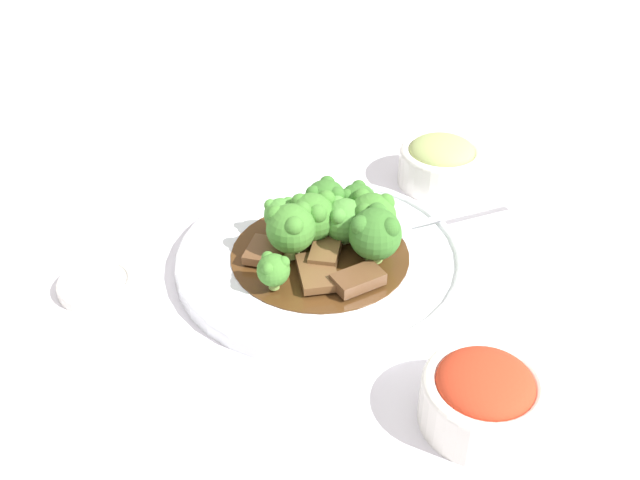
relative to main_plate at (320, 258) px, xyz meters
The scene contains 19 objects.
ground_plane 0.01m from the main_plate, ahead, with size 4.00×4.00×0.00m, color silver.
main_plate is the anchor object (origin of this frame).
beef_strip_0 0.07m from the main_plate, 101.38° to the left, with size 0.05×0.04×0.01m.
beef_strip_1 0.04m from the main_plate, 63.51° to the left, with size 0.05×0.07×0.01m.
beef_strip_2 0.06m from the main_plate, 16.92° to the right, with size 0.06×0.06×0.01m.
beef_strip_3 0.02m from the main_plate, 106.59° to the left, with size 0.05×0.05×0.01m.
broccoli_floret_0 0.07m from the main_plate, 142.86° to the left, with size 0.06×0.06×0.06m.
broccoli_floret_1 0.07m from the main_plate, behind, with size 0.05×0.05×0.05m.
broccoli_floret_2 0.06m from the main_plate, 61.33° to the right, with size 0.04×0.04×0.04m.
broccoli_floret_3 0.08m from the main_plate, 149.95° to the right, with size 0.04×0.04×0.05m.
broccoli_floret_4 0.08m from the main_plate, 29.69° to the left, with size 0.03×0.03×0.04m.
broccoli_floret_5 0.05m from the main_plate, 99.65° to the right, with size 0.05×0.05×0.06m.
broccoli_floret_6 0.07m from the main_plate, 119.95° to the right, with size 0.05×0.05×0.05m.
broccoli_floret_7 0.05m from the main_plate, 165.13° to the right, with size 0.05×0.05×0.05m.
broccoli_floret_8 0.05m from the main_plate, ahead, with size 0.05×0.05×0.06m.
serving_spoon 0.10m from the main_plate, behind, with size 0.22×0.04×0.01m.
side_bowl_kimchi 0.25m from the main_plate, 99.27° to the left, with size 0.10×0.10×0.06m.
side_bowl_appetizer 0.23m from the main_plate, 154.31° to the right, with size 0.10×0.10×0.06m.
sauce_dish 0.24m from the main_plate, 13.09° to the right, with size 0.08×0.08×0.01m.
Camera 1 is at (0.25, 0.59, 0.50)m, focal length 42.00 mm.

